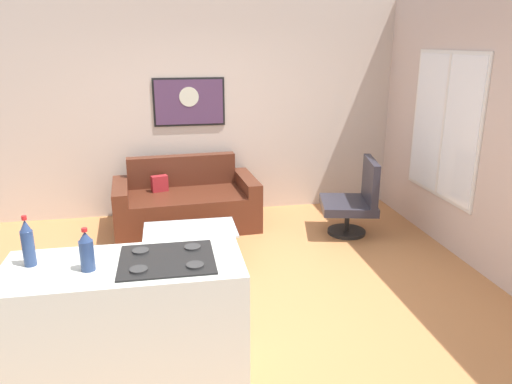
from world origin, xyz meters
name	(u,v)px	position (x,y,z in m)	size (l,w,h in m)	color
ground	(227,296)	(0.00, 0.00, -0.02)	(6.40, 6.40, 0.04)	#BB7A46
back_wall	(202,109)	(0.00, 2.42, 1.40)	(6.40, 0.05, 2.80)	beige
right_wall	(481,131)	(2.62, 0.30, 1.40)	(0.05, 6.40, 2.80)	beige
couch	(186,204)	(-0.28, 1.84, 0.29)	(1.81, 1.04, 0.85)	#502517
coffee_table	(190,232)	(-0.29, 0.74, 0.35)	(0.96, 0.57, 0.38)	silver
armchair	(355,200)	(1.72, 1.22, 0.43)	(0.76, 0.78, 0.93)	black
kitchen_counter	(129,327)	(-0.78, -1.17, 0.47)	(1.51, 0.66, 0.95)	silver
soda_bottle	(28,243)	(-1.35, -1.09, 1.08)	(0.08, 0.08, 0.33)	navy
soda_bottle_2	(87,251)	(-0.98, -1.22, 1.05)	(0.09, 0.09, 0.27)	navy
wall_painting	(189,102)	(-0.17, 2.38, 1.51)	(0.92, 0.03, 0.62)	black
window	(444,126)	(2.59, 0.90, 1.36)	(0.03, 1.36, 1.63)	silver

